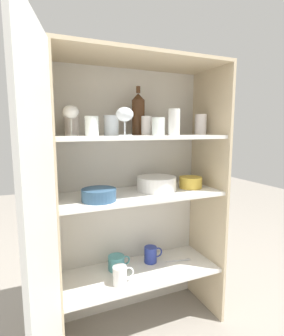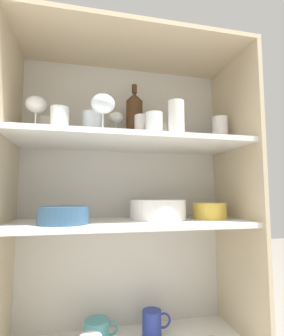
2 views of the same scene
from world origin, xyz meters
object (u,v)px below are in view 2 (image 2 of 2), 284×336
Objects in this scene: mixing_bowl_large at (63,214)px; coffee_mug_primary at (152,323)px; plate_stack_white at (158,210)px; wine_bottle at (134,118)px; serving_bowl_small at (210,210)px.

mixing_bowl_large reaches higher than coffee_mug_primary.
coffee_mug_primary is (0.36, 0.14, -0.46)m from mixing_bowl_large.
coffee_mug_primary is (-0.01, 0.05, -0.46)m from plate_stack_white.
plate_stack_white is 1.91× the size of coffee_mug_primary.
plate_stack_white is 0.38m from mixing_bowl_large.
wine_bottle is 1.58× the size of mixing_bowl_large.
wine_bottle is 1.19× the size of plate_stack_white.
wine_bottle is 1.98× the size of serving_bowl_small.
plate_stack_white is at bearing -77.44° from coffee_mug_primary.
plate_stack_white is 1.33× the size of mixing_bowl_large.
wine_bottle reaches higher than mixing_bowl_large.
plate_stack_white is (0.09, -0.07, -0.40)m from wine_bottle.
wine_bottle is at bearing 162.91° from serving_bowl_small.
mixing_bowl_large is 1.43× the size of coffee_mug_primary.
serving_bowl_small is (0.22, -0.02, -0.00)m from plate_stack_white.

